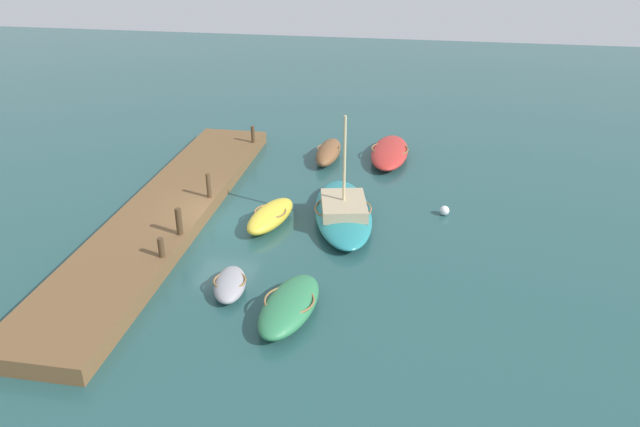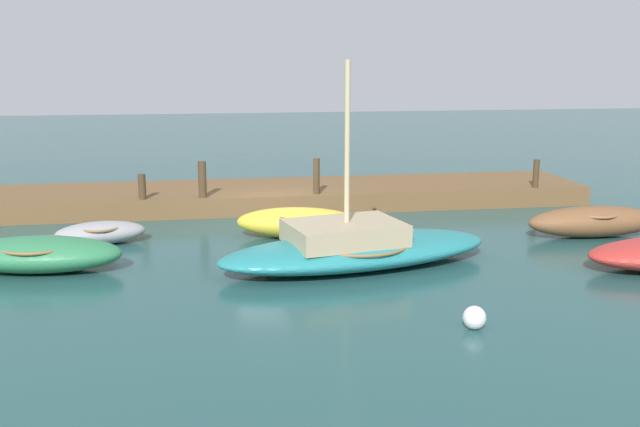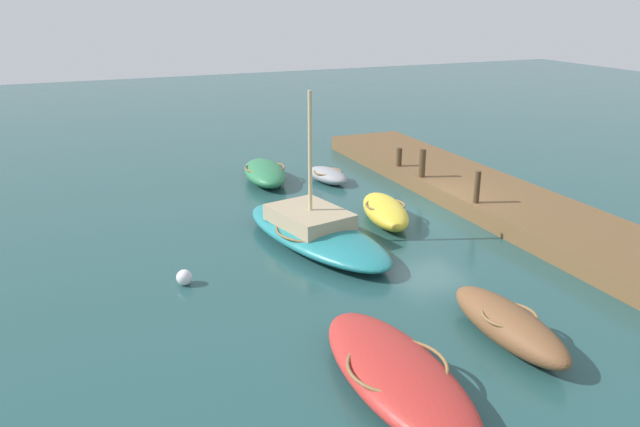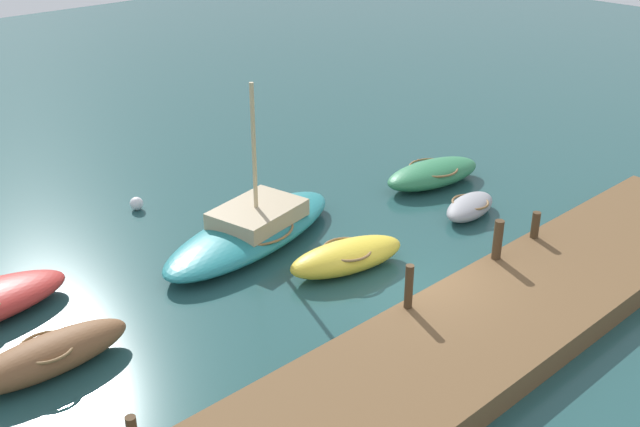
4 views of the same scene
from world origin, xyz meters
TOP-DOWN VIEW (x-y plane):
  - ground_plane at (0.00, 0.00)m, footprint 84.00×84.00m
  - dock_platform at (0.00, -2.45)m, footprint 20.18×3.52m
  - rowboat_brown at (-8.03, 3.17)m, footprint 3.66×1.23m
  - dinghy_grey at (4.83, 1.84)m, footprint 2.42×1.48m
  - sailboat_teal at (-1.18, 4.90)m, footprint 6.87×3.65m
  - rowboat_green at (5.85, 4.15)m, footprint 3.87×2.08m
  - rowboat_yellow at (-0.29, 1.99)m, footprint 3.53×1.98m
  - mooring_post_mid_west at (-1.22, -0.94)m, footprint 0.19×0.19m
  - mooring_post_mid_east at (2.20, -0.94)m, footprint 0.24×0.24m
  - mooring_post_east at (3.95, -0.94)m, footprint 0.22×0.22m
  - marker_buoy at (-2.44, 9.10)m, footprint 0.42×0.42m

SIDE VIEW (x-z plane):
  - ground_plane at x=0.00m, z-range 0.00..0.00m
  - marker_buoy at x=-2.44m, z-range 0.00..0.42m
  - dinghy_grey at x=4.83m, z-range 0.01..0.58m
  - dock_platform at x=0.00m, z-range 0.00..0.60m
  - rowboat_green at x=5.85m, z-range 0.01..0.79m
  - rowboat_yellow at x=-0.29m, z-range 0.01..0.81m
  - rowboat_brown at x=-8.03m, z-range 0.01..0.83m
  - sailboat_teal at x=-1.18m, z-range -1.87..2.76m
  - mooring_post_east at x=3.95m, z-range 0.60..1.35m
  - mooring_post_mid_east at x=2.20m, z-range 0.60..1.68m
  - mooring_post_mid_west at x=-1.22m, z-range 0.60..1.70m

